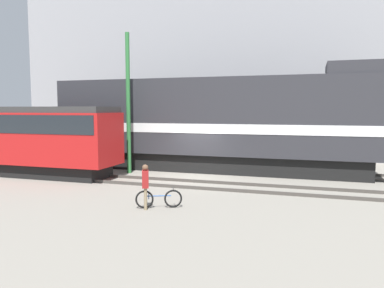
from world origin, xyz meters
name	(u,v)px	position (x,y,z in m)	size (l,w,h in m)	color
ground_plane	(192,178)	(0.00, 0.00, 0.00)	(120.00, 120.00, 0.00)	gray
track_near	(180,183)	(0.00, -1.84, 0.07)	(60.00, 1.51, 0.14)	#47423D
track_far	(206,169)	(0.00, 2.52, 0.07)	(60.00, 1.51, 0.14)	#47423D
building_backdrop	(237,73)	(0.00, 11.46, 6.28)	(33.98, 6.00, 12.55)	#99999E
freight_locomotive	(213,123)	(0.43, 2.52, 2.68)	(18.00, 3.04, 5.72)	black
streetcar	(35,136)	(-8.00, -1.84, 2.05)	(9.01, 2.54, 3.58)	black
bicycle	(159,199)	(0.62, -5.86, 0.32)	(1.53, 0.77, 0.70)	black
person	(145,182)	(0.25, -6.17, 0.95)	(0.35, 0.42, 1.57)	#8C7A5B
utility_pole_left	(128,104)	(-3.71, 0.34, 3.74)	(0.22, 0.22, 7.49)	#2D7238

